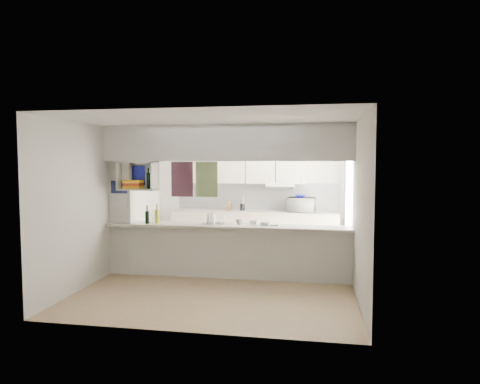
% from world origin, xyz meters
% --- Properties ---
extents(floor, '(4.80, 4.80, 0.00)m').
position_xyz_m(floor, '(0.00, 0.00, 0.00)').
color(floor, '#A2845E').
rests_on(floor, ground).
extents(ceiling, '(4.80, 4.80, 0.00)m').
position_xyz_m(ceiling, '(0.00, 0.00, 2.60)').
color(ceiling, white).
rests_on(ceiling, wall_back).
extents(wall_back, '(4.20, 0.00, 4.20)m').
position_xyz_m(wall_back, '(0.00, 2.40, 1.30)').
color(wall_back, silver).
rests_on(wall_back, floor).
extents(wall_left, '(0.00, 4.80, 4.80)m').
position_xyz_m(wall_left, '(-2.10, 0.00, 1.30)').
color(wall_left, silver).
rests_on(wall_left, floor).
extents(wall_right, '(0.00, 4.80, 4.80)m').
position_xyz_m(wall_right, '(2.10, 0.00, 1.30)').
color(wall_right, silver).
rests_on(wall_right, floor).
extents(servery_partition, '(4.20, 0.50, 2.60)m').
position_xyz_m(servery_partition, '(-0.17, 0.00, 1.66)').
color(servery_partition, silver).
rests_on(servery_partition, floor).
extents(cubby_shelf, '(0.65, 0.35, 0.50)m').
position_xyz_m(cubby_shelf, '(-1.57, -0.06, 1.71)').
color(cubby_shelf, white).
rests_on(cubby_shelf, bulkhead).
extents(kitchen_run, '(3.60, 0.63, 2.24)m').
position_xyz_m(kitchen_run, '(0.16, 2.14, 0.83)').
color(kitchen_run, beige).
rests_on(kitchen_run, floor).
extents(microwave, '(0.62, 0.47, 0.31)m').
position_xyz_m(microwave, '(1.21, 2.08, 1.08)').
color(microwave, white).
rests_on(microwave, bench_top).
extents(bowl, '(0.24, 0.24, 0.06)m').
position_xyz_m(bowl, '(1.18, 2.04, 1.26)').
color(bowl, navy).
rests_on(bowl, microwave).
extents(dish_rack, '(0.39, 0.31, 0.20)m').
position_xyz_m(dish_rack, '(-0.24, 0.04, 1.00)').
color(dish_rack, silver).
rests_on(dish_rack, breakfast_bar).
extents(cup, '(0.14, 0.14, 0.09)m').
position_xyz_m(cup, '(0.23, -0.07, 0.98)').
color(cup, white).
rests_on(cup, dish_rack).
extents(wine_bottles, '(0.22, 0.15, 0.34)m').
position_xyz_m(wine_bottles, '(-1.30, -0.08, 1.04)').
color(wine_bottles, black).
rests_on(wine_bottles, breakfast_bar).
extents(plastic_tubs, '(0.49, 0.22, 0.07)m').
position_xyz_m(plastic_tubs, '(0.54, 0.07, 0.95)').
color(plastic_tubs, silver).
rests_on(plastic_tubs, breakfast_bar).
extents(utensil_jar, '(0.10, 0.10, 0.15)m').
position_xyz_m(utensil_jar, '(-0.08, 2.15, 0.99)').
color(utensil_jar, black).
rests_on(utensil_jar, bench_top).
extents(knife_block, '(0.10, 0.08, 0.19)m').
position_xyz_m(knife_block, '(-0.39, 2.18, 1.01)').
color(knife_block, brown).
rests_on(knife_block, bench_top).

